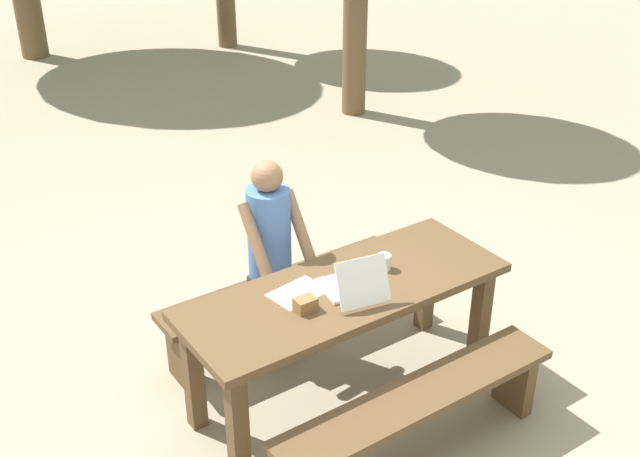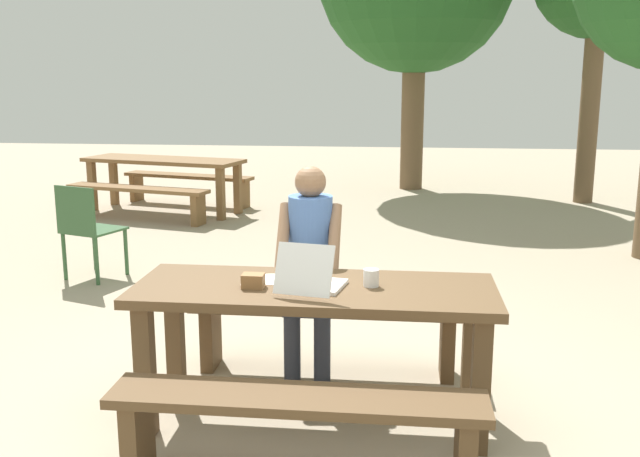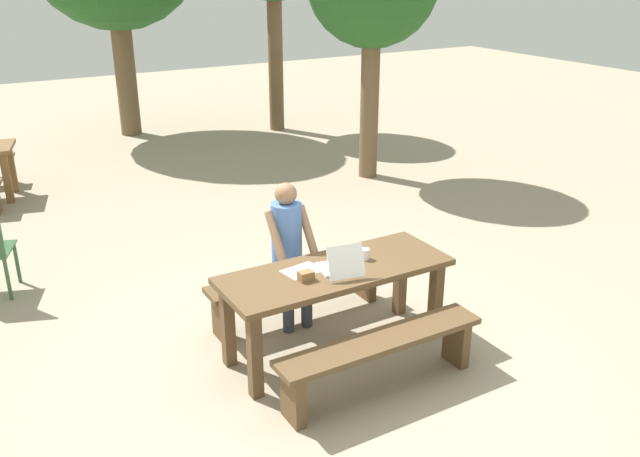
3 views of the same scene
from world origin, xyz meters
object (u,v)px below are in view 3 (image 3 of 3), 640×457
picnic_table_front (336,282)px  coffee_mug (365,254)px  laptop (341,265)px  small_pouch (306,276)px  person_seated (289,246)px

picnic_table_front → coffee_mug: 0.34m
laptop → small_pouch: 0.30m
small_pouch → person_seated: person_seated is taller
coffee_mug → laptop: bearing=-158.8°
picnic_table_front → person_seated: person_seated is taller
small_pouch → coffee_mug: size_ratio=1.24×
person_seated → laptop: bearing=-82.4°
picnic_table_front → small_pouch: bearing=-168.1°
laptop → coffee_mug: laptop is taller
laptop → small_pouch: laptop is taller
coffee_mug → person_seated: person_seated is taller
laptop → person_seated: size_ratio=0.32×
laptop → coffee_mug: 0.32m
small_pouch → coffee_mug: (0.60, 0.09, 0.01)m
small_pouch → person_seated: bearing=72.7°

